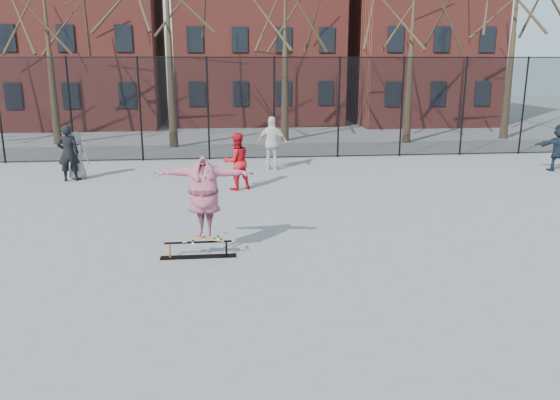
{
  "coord_description": "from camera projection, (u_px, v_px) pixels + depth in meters",
  "views": [
    {
      "loc": [
        -0.88,
        -8.68,
        3.8
      ],
      "look_at": [
        0.21,
        1.5,
        1.19
      ],
      "focal_mm": 35.0,
      "sensor_mm": 36.0,
      "label": 1
    }
  ],
  "objects": [
    {
      "name": "ground",
      "position": [
        277.0,
        289.0,
        9.39
      ],
      "size": [
        100.0,
        100.0,
        0.0
      ],
      "primitive_type": "plane",
      "color": "slate"
    },
    {
      "name": "skate_rail",
      "position": [
        198.0,
        251.0,
        10.88
      ],
      "size": [
        1.51,
        0.23,
        0.33
      ],
      "color": "black",
      "rests_on": "ground"
    },
    {
      "name": "skateboard",
      "position": [
        206.0,
        239.0,
        10.84
      ],
      "size": [
        0.78,
        0.19,
        0.09
      ],
      "primitive_type": null,
      "color": "#95633B",
      "rests_on": "skate_rail"
    },
    {
      "name": "skater",
      "position": [
        204.0,
        198.0,
        10.63
      ],
      "size": [
        2.0,
        0.73,
        1.59
      ],
      "primitive_type": "imported",
      "rotation": [
        0.0,
        0.0,
        -0.1
      ],
      "color": "#483380",
      "rests_on": "skateboard"
    },
    {
      "name": "bystander_black",
      "position": [
        68.0,
        153.0,
        17.66
      ],
      "size": [
        0.73,
        0.54,
        1.83
      ],
      "primitive_type": "imported",
      "rotation": [
        0.0,
        0.0,
        3.3
      ],
      "color": "black",
      "rests_on": "ground"
    },
    {
      "name": "bystander_red",
      "position": [
        237.0,
        161.0,
        16.49
      ],
      "size": [
        1.02,
        0.92,
        1.73
      ],
      "primitive_type": "imported",
      "rotation": [
        0.0,
        0.0,
        3.53
      ],
      "color": "red",
      "rests_on": "ground"
    },
    {
      "name": "bystander_white",
      "position": [
        272.0,
        143.0,
        19.5
      ],
      "size": [
        1.21,
        0.78,
        1.92
      ],
      "primitive_type": "imported",
      "rotation": [
        0.0,
        0.0,
        2.84
      ],
      "color": "beige",
      "rests_on": "ground"
    },
    {
      "name": "bystander_navy",
      "position": [
        559.0,
        147.0,
        19.31
      ],
      "size": [
        1.64,
        0.85,
        1.69
      ],
      "primitive_type": "imported",
      "rotation": [
        0.0,
        0.0,
        2.91
      ],
      "color": "#17212E",
      "rests_on": "ground"
    },
    {
      "name": "bystander_extra",
      "position": [
        76.0,
        156.0,
        17.95
      ],
      "size": [
        0.82,
        0.58,
        1.58
      ],
      "primitive_type": "imported",
      "rotation": [
        0.0,
        0.0,
        3.04
      ],
      "color": "slate",
      "rests_on": "ground"
    },
    {
      "name": "fence",
      "position": [
        243.0,
        107.0,
        21.41
      ],
      "size": [
        34.03,
        0.07,
        4.0
      ],
      "color": "black",
      "rests_on": "ground"
    },
    {
      "name": "rowhouses",
      "position": [
        246.0,
        23.0,
        33.02
      ],
      "size": [
        29.0,
        7.0,
        13.0
      ],
      "color": "maroon",
      "rests_on": "ground"
    }
  ]
}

